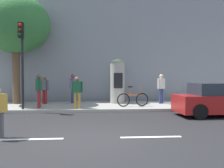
{
  "coord_description": "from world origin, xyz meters",
  "views": [
    {
      "loc": [
        0.06,
        -7.01,
        1.77
      ],
      "look_at": [
        0.72,
        2.0,
        1.49
      ],
      "focal_mm": 39.39,
      "sensor_mm": 36.0,
      "label": 1
    }
  ],
  "objects_px": {
    "pedestrian_in_light_jacket": "(161,86)",
    "bicycle_leaning": "(133,99)",
    "pedestrian_with_backpack": "(45,88)",
    "pedestrian_near_pole": "(77,90)",
    "street_tree": "(16,25)",
    "traffic_light": "(22,51)",
    "pedestrian_with_bag": "(73,86)",
    "parked_car_silver": "(223,100)",
    "poster_column": "(117,81)",
    "pedestrian_in_dark_shirt": "(39,88)"
  },
  "relations": [
    {
      "from": "traffic_light",
      "to": "pedestrian_in_dark_shirt",
      "type": "bearing_deg",
      "value": 41.05
    },
    {
      "from": "street_tree",
      "to": "pedestrian_with_backpack",
      "type": "bearing_deg",
      "value": -7.15
    },
    {
      "from": "traffic_light",
      "to": "pedestrian_near_pole",
      "type": "relative_size",
      "value": 2.64
    },
    {
      "from": "pedestrian_with_bag",
      "to": "parked_car_silver",
      "type": "bearing_deg",
      "value": -31.87
    },
    {
      "from": "pedestrian_with_bag",
      "to": "traffic_light",
      "type": "bearing_deg",
      "value": -128.97
    },
    {
      "from": "street_tree",
      "to": "pedestrian_in_dark_shirt",
      "type": "distance_m",
      "value": 4.6
    },
    {
      "from": "pedestrian_in_light_jacket",
      "to": "bicycle_leaning",
      "type": "xyz_separation_m",
      "value": [
        -1.93,
        -1.32,
        -0.65
      ]
    },
    {
      "from": "poster_column",
      "to": "pedestrian_in_dark_shirt",
      "type": "height_order",
      "value": "poster_column"
    },
    {
      "from": "traffic_light",
      "to": "pedestrian_in_light_jacket",
      "type": "bearing_deg",
      "value": 16.14
    },
    {
      "from": "pedestrian_with_bag",
      "to": "parked_car_silver",
      "type": "height_order",
      "value": "pedestrian_with_bag"
    },
    {
      "from": "pedestrian_with_backpack",
      "to": "pedestrian_in_light_jacket",
      "type": "xyz_separation_m",
      "value": [
        6.94,
        -0.34,
        0.09
      ]
    },
    {
      "from": "pedestrian_near_pole",
      "to": "parked_car_silver",
      "type": "xyz_separation_m",
      "value": [
        6.63,
        -1.88,
        -0.39
      ]
    },
    {
      "from": "pedestrian_with_backpack",
      "to": "bicycle_leaning",
      "type": "height_order",
      "value": "pedestrian_with_backpack"
    },
    {
      "from": "pedestrian_in_light_jacket",
      "to": "street_tree",
      "type": "bearing_deg",
      "value": 176.37
    },
    {
      "from": "parked_car_silver",
      "to": "pedestrian_with_bag",
      "type": "bearing_deg",
      "value": 148.13
    },
    {
      "from": "pedestrian_in_light_jacket",
      "to": "bicycle_leaning",
      "type": "distance_m",
      "value": 2.42
    },
    {
      "from": "bicycle_leaning",
      "to": "parked_car_silver",
      "type": "bearing_deg",
      "value": -34.18
    },
    {
      "from": "pedestrian_in_light_jacket",
      "to": "bicycle_leaning",
      "type": "bearing_deg",
      "value": -145.54
    },
    {
      "from": "street_tree",
      "to": "pedestrian_with_backpack",
      "type": "height_order",
      "value": "street_tree"
    },
    {
      "from": "street_tree",
      "to": "pedestrian_in_light_jacket",
      "type": "bearing_deg",
      "value": -3.63
    },
    {
      "from": "bicycle_leaning",
      "to": "parked_car_silver",
      "type": "height_order",
      "value": "parked_car_silver"
    },
    {
      "from": "bicycle_leaning",
      "to": "pedestrian_with_backpack",
      "type": "bearing_deg",
      "value": 161.71
    },
    {
      "from": "traffic_light",
      "to": "bicycle_leaning",
      "type": "bearing_deg",
      "value": 8.7
    },
    {
      "from": "pedestrian_with_backpack",
      "to": "bicycle_leaning",
      "type": "xyz_separation_m",
      "value": [
        5.02,
        -1.66,
        -0.56
      ]
    },
    {
      "from": "poster_column",
      "to": "street_tree",
      "type": "height_order",
      "value": "street_tree"
    },
    {
      "from": "street_tree",
      "to": "pedestrian_in_dark_shirt",
      "type": "xyz_separation_m",
      "value": [
        1.78,
        -2.14,
        -3.66
      ]
    },
    {
      "from": "pedestrian_with_backpack",
      "to": "bicycle_leaning",
      "type": "distance_m",
      "value": 5.31
    },
    {
      "from": "traffic_light",
      "to": "bicycle_leaning",
      "type": "xyz_separation_m",
      "value": [
        5.6,
        0.86,
        -2.46
      ]
    },
    {
      "from": "parked_car_silver",
      "to": "traffic_light",
      "type": "bearing_deg",
      "value": 169.96
    },
    {
      "from": "pedestrian_in_dark_shirt",
      "to": "pedestrian_with_backpack",
      "type": "bearing_deg",
      "value": 92.69
    },
    {
      "from": "street_tree",
      "to": "pedestrian_near_pole",
      "type": "relative_size",
      "value": 4.02
    },
    {
      "from": "street_tree",
      "to": "bicycle_leaning",
      "type": "relative_size",
      "value": 3.65
    },
    {
      "from": "street_tree",
      "to": "pedestrian_with_backpack",
      "type": "distance_m",
      "value": 4.11
    },
    {
      "from": "parked_car_silver",
      "to": "street_tree",
      "type": "bearing_deg",
      "value": 157.18
    },
    {
      "from": "bicycle_leaning",
      "to": "pedestrian_in_dark_shirt",
      "type": "bearing_deg",
      "value": -176.88
    },
    {
      "from": "pedestrian_near_pole",
      "to": "pedestrian_in_dark_shirt",
      "type": "bearing_deg",
      "value": 169.82
    },
    {
      "from": "pedestrian_with_backpack",
      "to": "pedestrian_with_bag",
      "type": "xyz_separation_m",
      "value": [
        1.64,
        0.23,
        0.1
      ]
    },
    {
      "from": "bicycle_leaning",
      "to": "parked_car_silver",
      "type": "xyz_separation_m",
      "value": [
        3.68,
        -2.5,
        0.17
      ]
    },
    {
      "from": "traffic_light",
      "to": "parked_car_silver",
      "type": "distance_m",
      "value": 9.7
    },
    {
      "from": "traffic_light",
      "to": "pedestrian_near_pole",
      "type": "height_order",
      "value": "traffic_light"
    },
    {
      "from": "pedestrian_near_pole",
      "to": "bicycle_leaning",
      "type": "height_order",
      "value": "pedestrian_near_pole"
    },
    {
      "from": "street_tree",
      "to": "poster_column",
      "type": "bearing_deg",
      "value": -1.06
    },
    {
      "from": "traffic_light",
      "to": "pedestrian_with_bag",
      "type": "xyz_separation_m",
      "value": [
        2.22,
        2.75,
        -1.8
      ]
    },
    {
      "from": "bicycle_leaning",
      "to": "parked_car_silver",
      "type": "relative_size",
      "value": 0.4
    },
    {
      "from": "pedestrian_in_light_jacket",
      "to": "bicycle_leaning",
      "type": "relative_size",
      "value": 1.0
    },
    {
      "from": "street_tree",
      "to": "bicycle_leaning",
      "type": "xyz_separation_m",
      "value": [
        6.71,
        -1.87,
        -4.3
      ]
    },
    {
      "from": "pedestrian_with_backpack",
      "to": "pedestrian_in_dark_shirt",
      "type": "height_order",
      "value": "pedestrian_in_dark_shirt"
    },
    {
      "from": "pedestrian_in_dark_shirt",
      "to": "pedestrian_near_pole",
      "type": "xyz_separation_m",
      "value": [
        1.98,
        -0.35,
        -0.08
      ]
    },
    {
      "from": "street_tree",
      "to": "pedestrian_with_bag",
      "type": "xyz_separation_m",
      "value": [
        3.33,
        0.02,
        -3.64
      ]
    },
    {
      "from": "traffic_light",
      "to": "pedestrian_with_backpack",
      "type": "xyz_separation_m",
      "value": [
        0.59,
        2.52,
        -1.9
      ]
    }
  ]
}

